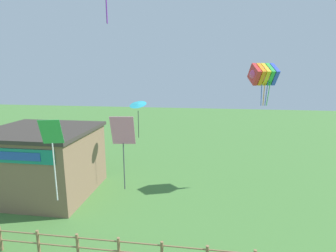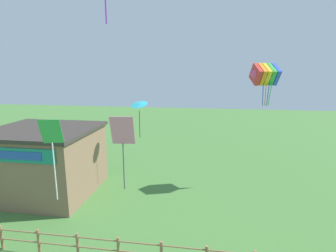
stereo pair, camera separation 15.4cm
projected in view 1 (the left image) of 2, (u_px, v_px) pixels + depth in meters
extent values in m
cylinder|color=olive|center=(1.00, 239.00, 12.95)|extent=(0.14, 0.14, 1.28)
cylinder|color=olive|center=(38.00, 242.00, 12.68)|extent=(0.14, 0.14, 1.28)
cylinder|color=olive|center=(78.00, 246.00, 12.40)|extent=(0.14, 0.14, 1.28)
cylinder|color=olive|center=(119.00, 250.00, 12.13)|extent=(0.14, 0.14, 1.28)
cylinder|color=olive|center=(162.00, 246.00, 11.76)|extent=(20.25, 0.07, 0.07)
cube|color=#84664C|center=(43.00, 163.00, 18.92)|extent=(6.89, 6.29, 4.56)
cube|color=#38332D|center=(40.00, 130.00, 18.42)|extent=(7.19, 6.59, 0.24)
cube|color=#197F6B|center=(9.00, 156.00, 15.50)|extent=(5.86, 0.08, 0.90)
cube|color=#234CAD|center=(8.00, 156.00, 15.46)|extent=(4.14, 0.04, 0.49)
ellipsoid|color=#E54C8C|center=(263.00, 74.00, 19.25)|extent=(2.51, 2.17, 1.60)
cube|color=red|center=(254.00, 74.00, 19.13)|extent=(0.78, 1.64, 1.63)
cube|color=orange|center=(259.00, 74.00, 19.19)|extent=(0.78, 1.64, 1.63)
cube|color=yellow|center=(263.00, 74.00, 19.25)|extent=(0.78, 1.64, 1.63)
cube|color=green|center=(268.00, 74.00, 19.31)|extent=(0.78, 1.64, 1.63)
cube|color=blue|center=(272.00, 74.00, 19.37)|extent=(0.78, 1.64, 1.63)
cylinder|color=blue|center=(261.00, 94.00, 19.37)|extent=(0.18, 0.30, 1.77)
cylinder|color=orange|center=(264.00, 94.00, 19.35)|extent=(0.10, 0.31, 1.77)
cylinder|color=blue|center=(266.00, 94.00, 19.34)|extent=(0.10, 0.31, 1.77)
cylinder|color=green|center=(268.00, 94.00, 19.35)|extent=(0.18, 0.30, 1.77)
cube|color=pink|center=(123.00, 131.00, 11.11)|extent=(1.06, 0.65, 1.30)
cylinder|color=#4C4C51|center=(124.00, 167.00, 11.44)|extent=(0.05, 0.05, 2.11)
cone|color=#2DB2C6|center=(138.00, 104.00, 19.21)|extent=(1.57, 1.55, 0.50)
cylinder|color=#2D2D33|center=(138.00, 124.00, 19.52)|extent=(0.05, 0.05, 2.04)
cube|color=green|center=(51.00, 132.00, 10.30)|extent=(0.90, 0.65, 1.05)
cylinder|color=white|center=(55.00, 172.00, 10.65)|extent=(0.05, 0.05, 2.47)
cylinder|color=purple|center=(106.00, 0.00, 9.14)|extent=(0.05, 0.05, 1.54)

